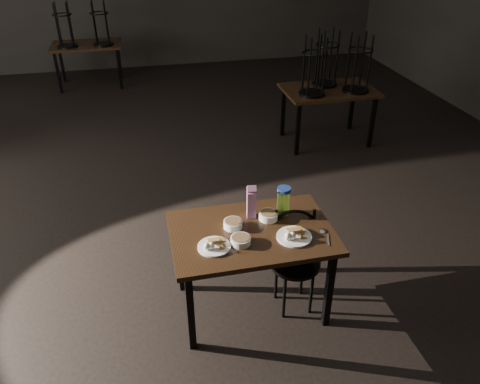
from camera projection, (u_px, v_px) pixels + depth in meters
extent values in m
plane|color=black|center=(164.00, 235.00, 4.66)|extent=(12.00, 12.00, 0.00)
cube|color=black|center=(252.00, 233.00, 3.46)|extent=(1.20, 0.80, 0.04)
cube|color=black|center=(191.00, 312.00, 3.29)|extent=(0.05, 0.05, 0.71)
cube|color=black|center=(329.00, 289.00, 3.49)|extent=(0.05, 0.05, 0.71)
cube|color=black|center=(180.00, 256.00, 3.83)|extent=(0.05, 0.05, 0.71)
cube|color=black|center=(301.00, 239.00, 4.02)|extent=(0.05, 0.05, 0.71)
cylinder|color=white|center=(214.00, 247.00, 3.28)|extent=(0.24, 0.24, 0.01)
cube|color=#A97F3C|center=(214.00, 238.00, 3.29)|extent=(0.08, 0.08, 0.04)
cube|color=#A97F3C|center=(218.00, 237.00, 3.29)|extent=(0.10, 0.10, 0.03)
ellipsoid|color=white|center=(207.00, 246.00, 3.23)|extent=(0.05, 0.05, 0.06)
ellipsoid|color=white|center=(211.00, 246.00, 3.23)|extent=(0.05, 0.05, 0.06)
cylinder|color=white|center=(294.00, 237.00, 3.38)|extent=(0.26, 0.26, 0.02)
cube|color=#A97F3C|center=(293.00, 227.00, 3.39)|extent=(0.09, 0.09, 0.04)
cube|color=#A97F3C|center=(297.00, 227.00, 3.39)|extent=(0.11, 0.11, 0.03)
ellipsoid|color=white|center=(288.00, 236.00, 3.32)|extent=(0.05, 0.05, 0.06)
ellipsoid|color=white|center=(293.00, 236.00, 3.33)|extent=(0.05, 0.05, 0.06)
cylinder|color=white|center=(233.00, 224.00, 3.48)|extent=(0.14, 0.14, 0.06)
cylinder|color=brown|center=(233.00, 222.00, 3.47)|extent=(0.12, 0.12, 0.01)
cylinder|color=white|center=(268.00, 216.00, 3.57)|extent=(0.14, 0.14, 0.06)
cylinder|color=brown|center=(268.00, 214.00, 3.56)|extent=(0.12, 0.12, 0.01)
cylinder|color=white|center=(241.00, 240.00, 3.31)|extent=(0.15, 0.15, 0.05)
cylinder|color=brown|center=(241.00, 238.00, 3.30)|extent=(0.13, 0.13, 0.01)
cube|color=#841867|center=(251.00, 204.00, 3.56)|extent=(0.08, 0.08, 0.22)
cube|color=#841867|center=(252.00, 189.00, 3.49)|extent=(0.08, 0.08, 0.07)
cylinder|color=#9BD73F|center=(283.00, 203.00, 3.60)|extent=(0.10, 0.10, 0.20)
cylinder|color=navy|center=(284.00, 190.00, 3.54)|extent=(0.11, 0.11, 0.03)
ellipsoid|color=silver|center=(323.00, 231.00, 3.45)|extent=(0.06, 0.07, 0.01)
cube|color=silver|center=(328.00, 240.00, 3.36)|extent=(0.05, 0.14, 0.00)
cylinder|color=black|center=(295.00, 263.00, 3.62)|extent=(0.39, 0.39, 0.03)
torus|color=black|center=(294.00, 230.00, 3.66)|extent=(0.37, 0.10, 0.38)
cylinder|color=black|center=(302.00, 273.00, 3.84)|extent=(0.03, 0.03, 0.44)
cylinder|color=black|center=(276.00, 277.00, 3.80)|extent=(0.03, 0.03, 0.44)
cylinder|color=black|center=(284.00, 296.00, 3.62)|extent=(0.03, 0.03, 0.44)
cylinder|color=black|center=(311.00, 292.00, 3.66)|extent=(0.03, 0.03, 0.44)
cube|color=black|center=(329.00, 90.00, 6.19)|extent=(1.20, 0.80, 0.04)
cube|color=black|center=(298.00, 130.00, 6.02)|extent=(0.05, 0.05, 0.71)
cube|color=black|center=(372.00, 123.00, 6.22)|extent=(0.05, 0.05, 0.71)
cube|color=black|center=(283.00, 112.00, 6.55)|extent=(0.05, 0.05, 0.71)
cube|color=black|center=(352.00, 106.00, 6.75)|extent=(0.05, 0.05, 0.71)
cylinder|color=black|center=(312.00, 93.00, 5.99)|extent=(0.34, 0.34, 0.03)
torus|color=black|center=(315.00, 54.00, 5.73)|extent=(0.32, 0.32, 0.02)
cylinder|color=black|center=(319.00, 62.00, 5.90)|extent=(0.03, 0.03, 0.70)
cylinder|color=black|center=(304.00, 63.00, 5.87)|extent=(0.03, 0.03, 0.70)
cylinder|color=black|center=(309.00, 68.00, 5.70)|extent=(0.03, 0.03, 0.70)
cylinder|color=black|center=(325.00, 67.00, 5.74)|extent=(0.03, 0.03, 0.70)
cylinder|color=black|center=(355.00, 90.00, 6.10)|extent=(0.34, 0.34, 0.03)
torus|color=black|center=(360.00, 51.00, 5.84)|extent=(0.32, 0.32, 0.02)
cylinder|color=black|center=(363.00, 59.00, 6.02)|extent=(0.03, 0.03, 0.70)
cylinder|color=black|center=(348.00, 60.00, 5.98)|extent=(0.03, 0.03, 0.70)
cylinder|color=black|center=(355.00, 65.00, 5.81)|extent=(0.03, 0.03, 0.70)
cylinder|color=black|center=(370.00, 64.00, 5.85)|extent=(0.03, 0.03, 0.70)
cylinder|color=black|center=(324.00, 84.00, 6.32)|extent=(0.34, 0.34, 0.03)
torus|color=black|center=(328.00, 46.00, 6.06)|extent=(0.32, 0.32, 0.02)
cylinder|color=black|center=(331.00, 54.00, 6.23)|extent=(0.03, 0.03, 0.70)
cylinder|color=black|center=(317.00, 55.00, 6.20)|extent=(0.03, 0.03, 0.70)
cylinder|color=black|center=(323.00, 59.00, 6.03)|extent=(0.03, 0.03, 0.70)
cylinder|color=black|center=(337.00, 58.00, 6.07)|extent=(0.03, 0.03, 0.70)
cube|color=black|center=(87.00, 45.00, 8.27)|extent=(1.20, 0.80, 0.04)
cube|color=black|center=(58.00, 73.00, 8.10)|extent=(0.05, 0.05, 0.71)
cube|color=black|center=(120.00, 69.00, 8.29)|extent=(0.05, 0.05, 0.71)
cube|color=black|center=(62.00, 63.00, 8.63)|extent=(0.05, 0.05, 0.71)
cube|color=black|center=(119.00, 60.00, 8.83)|extent=(0.05, 0.05, 0.71)
cylinder|color=black|center=(68.00, 46.00, 8.07)|extent=(0.34, 0.34, 0.03)
torus|color=black|center=(62.00, 16.00, 7.81)|extent=(0.32, 0.32, 0.02)
cylinder|color=black|center=(70.00, 22.00, 7.98)|extent=(0.03, 0.03, 0.70)
cylinder|color=black|center=(58.00, 23.00, 7.94)|extent=(0.03, 0.03, 0.70)
cylinder|color=black|center=(57.00, 25.00, 7.78)|extent=(0.03, 0.03, 0.70)
cylinder|color=black|center=(69.00, 25.00, 7.82)|extent=(0.03, 0.03, 0.70)
cylinder|color=black|center=(103.00, 44.00, 8.18)|extent=(0.34, 0.34, 0.03)
torus|color=black|center=(99.00, 14.00, 7.92)|extent=(0.32, 0.32, 0.02)
cylinder|color=black|center=(106.00, 21.00, 8.09)|extent=(0.03, 0.03, 0.70)
cylinder|color=black|center=(94.00, 21.00, 8.06)|extent=(0.03, 0.03, 0.70)
cylinder|color=black|center=(94.00, 24.00, 7.89)|extent=(0.03, 0.03, 0.70)
cylinder|color=black|center=(106.00, 23.00, 7.93)|extent=(0.03, 0.03, 0.70)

